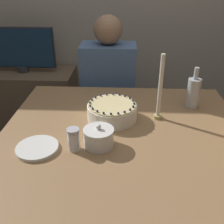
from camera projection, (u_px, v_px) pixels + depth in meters
dining_table at (124, 151)px, 1.35m from camera, size 1.23×1.14×0.77m
cake at (112, 111)px, 1.40m from camera, size 0.27×0.27×0.10m
sugar_bowl at (99, 137)px, 1.18m from camera, size 0.14×0.14×0.11m
sugar_shaker at (74, 139)px, 1.15m from camera, size 0.06×0.06×0.11m
plate_stack at (37, 148)px, 1.17m from camera, size 0.19×0.19×0.02m
candle at (160, 93)px, 1.36m from camera, size 0.05×0.05×0.36m
bottle at (193, 92)px, 1.50m from camera, size 0.07×0.07×0.24m
person_man_blue_shirt at (109, 105)px, 2.09m from camera, size 0.40×0.34×1.21m
side_cabinet at (29, 104)px, 2.55m from camera, size 0.89×0.43×0.66m
tv_monitor at (20, 49)px, 2.29m from camera, size 0.61×0.10×0.39m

